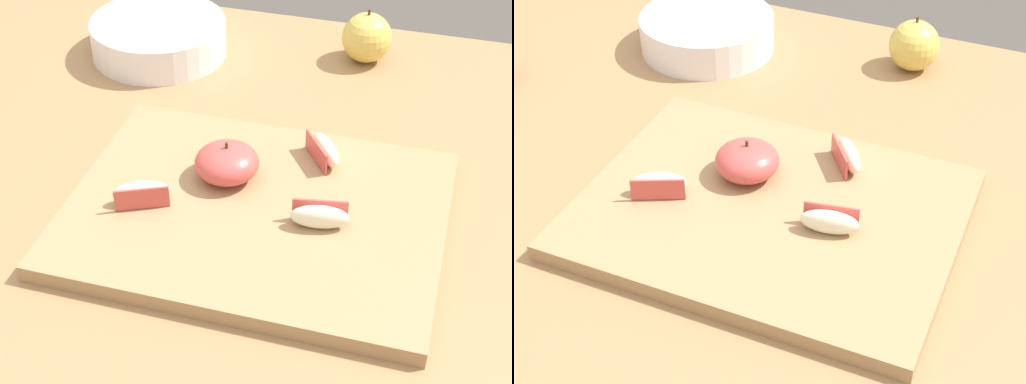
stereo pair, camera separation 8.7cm
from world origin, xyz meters
The scene contains 8 objects.
dining_table centered at (0.00, 0.00, 0.66)m, with size 1.34×0.90×0.76m.
cutting_board centered at (0.03, -0.05, 0.77)m, with size 0.41×0.32×0.02m.
apple_half_skin_up centered at (-0.01, -0.01, 0.80)m, with size 0.07×0.07×0.05m.
apple_wedge_left centered at (0.11, -0.06, 0.79)m, with size 0.07×0.03×0.03m.
apple_wedge_front centered at (0.09, 0.06, 0.79)m, with size 0.05×0.06×0.03m.
apple_wedge_back centered at (-0.09, -0.08, 0.79)m, with size 0.07×0.05×0.03m.
whole_apple_golden centered at (0.09, 0.34, 0.79)m, with size 0.07×0.07×0.08m.
ceramic_fruit_bowl centered at (-0.21, 0.28, 0.78)m, with size 0.20×0.20×0.05m.
Camera 2 is at (0.30, -0.68, 1.34)m, focal length 56.71 mm.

